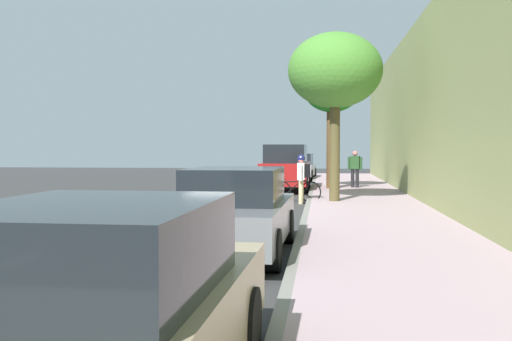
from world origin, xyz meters
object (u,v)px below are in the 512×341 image
street_tree_far_end (332,94)px  pedestrian_on_phone (355,167)px  parked_sedan_tan_nearest (93,318)px  parked_suv_red_mid (286,167)px  parked_sedan_silver_far (298,167)px  parked_sedan_grey_second (235,212)px  bicycle_at_curb (296,191)px  street_tree_mid_block (335,71)px  cyclist_with_backpack (302,174)px

street_tree_far_end → pedestrian_on_phone: bearing=33.4°
parked_sedan_tan_nearest → parked_suv_red_mid: bearing=90.1°
parked_sedan_silver_far → parked_sedan_grey_second: bearing=-90.4°
bicycle_at_curb → parked_suv_red_mid: bearing=97.1°
parked_sedan_grey_second → street_tree_mid_block: size_ratio=0.83×
parked_sedan_silver_far → street_tree_far_end: street_tree_far_end is taller
parked_suv_red_mid → street_tree_far_end: bearing=-11.9°
parked_sedan_tan_nearest → parked_sedan_silver_far: 30.14m
parked_sedan_grey_second → street_tree_mid_block: street_tree_mid_block is taller
parked_sedan_silver_far → street_tree_mid_block: (1.75, -14.79, 3.53)m
parked_suv_red_mid → bicycle_at_curb: parked_suv_red_mid is taller
parked_suv_red_mid → street_tree_mid_block: bearing=-72.9°
parked_sedan_tan_nearest → parked_suv_red_mid: parked_suv_red_mid is taller
parked_sedan_silver_far → pedestrian_on_phone: 8.70m
pedestrian_on_phone → parked_sedan_grey_second: bearing=-100.7°
parked_sedan_grey_second → street_tree_far_end: size_ratio=0.89×
cyclist_with_backpack → parked_sedan_silver_far: bearing=92.8°
parked_sedan_tan_nearest → bicycle_at_curb: 16.41m
parked_sedan_tan_nearest → pedestrian_on_phone: 22.08m
street_tree_mid_block → cyclist_with_backpack: bearing=150.6°
cyclist_with_backpack → street_tree_mid_block: size_ratio=0.31×
parked_sedan_tan_nearest → street_tree_far_end: bearing=84.9°
street_tree_mid_block → pedestrian_on_phone: bearing=81.3°
cyclist_with_backpack → street_tree_mid_block: 3.51m
parked_sedan_silver_far → bicycle_at_curb: size_ratio=2.58×
parked_sedan_tan_nearest → pedestrian_on_phone: pedestrian_on_phone is taller
parked_suv_red_mid → street_tree_mid_block: size_ratio=0.88×
parked_suv_red_mid → pedestrian_on_phone: bearing=4.9°
street_tree_far_end → pedestrian_on_phone: 3.27m
pedestrian_on_phone → parked_sedan_silver_far: bearing=108.4°
parked_sedan_tan_nearest → parked_sedan_grey_second: (-0.01, 6.47, 0.00)m
bicycle_at_curb → pedestrian_on_phone: bearing=67.5°
street_tree_mid_block → street_tree_far_end: street_tree_mid_block is taller
cyclist_with_backpack → street_tree_mid_block: street_tree_mid_block is taller
parked_sedan_silver_far → pedestrian_on_phone: (2.75, -8.25, 0.28)m
street_tree_mid_block → bicycle_at_curb: bearing=140.9°
street_tree_mid_block → pedestrian_on_phone: size_ratio=3.43×
bicycle_at_curb → street_tree_far_end: 6.22m
bicycle_at_curb → parked_sedan_silver_far: bearing=92.0°
street_tree_far_end → cyclist_with_backpack: bearing=-101.3°
parked_suv_red_mid → street_tree_far_end: size_ratio=0.95×
parked_sedan_silver_far → cyclist_with_backpack: size_ratio=2.74×
parked_sedan_tan_nearest → parked_sedan_grey_second: size_ratio=1.00×
street_tree_mid_block → parked_suv_red_mid: bearing=107.1°
pedestrian_on_phone → bicycle_at_curb: bearing=-112.5°
parked_sedan_silver_far → pedestrian_on_phone: pedestrian_on_phone is taller
parked_sedan_silver_far → street_tree_mid_block: street_tree_mid_block is taller
parked_sedan_silver_far → street_tree_mid_block: 15.30m
parked_sedan_grey_second → parked_suv_red_mid: size_ratio=0.94×
bicycle_at_curb → parked_sedan_tan_nearest: bearing=-92.1°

